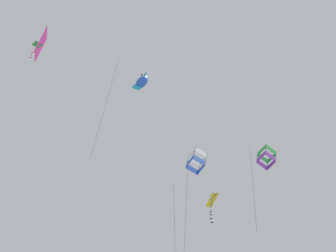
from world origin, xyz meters
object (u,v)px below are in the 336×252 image
object	(u,v)px
kite_delta_low_drifter	(40,44)
kite_box_near_right	(266,157)
kite_diamond_far_centre	(211,202)
kite_fish_upper_right	(142,82)
kite_box_near_left	(196,161)

from	to	relation	value
kite_delta_low_drifter	kite_box_near_right	distance (m)	16.91
kite_box_near_right	kite_diamond_far_centre	bearing A→B (deg)	10.87
kite_delta_low_drifter	kite_box_near_right	world-z (taller)	kite_delta_low_drifter
kite_fish_upper_right	kite_box_near_right	world-z (taller)	kite_fish_upper_right
kite_fish_upper_right	kite_box_near_right	bearing A→B (deg)	-104.65
kite_fish_upper_right	kite_delta_low_drifter	bearing A→B (deg)	101.27
kite_diamond_far_centre	kite_delta_low_drifter	bearing A→B (deg)	79.48
kite_box_near_left	kite_delta_low_drifter	world-z (taller)	kite_delta_low_drifter
kite_diamond_far_centre	kite_box_near_left	bearing A→B (deg)	116.47
kite_box_near_left	kite_delta_low_drifter	size ratio (longest dim) A/B	2.91
kite_diamond_far_centre	kite_delta_low_drifter	xyz separation A→B (m)	(13.49, 2.32, 7.67)
kite_box_near_right	kite_box_near_left	bearing A→B (deg)	47.58
kite_box_near_left	kite_fish_upper_right	size ratio (longest dim) A/B	0.92
kite_diamond_far_centre	kite_box_near_right	size ratio (longest dim) A/B	1.48
kite_diamond_far_centre	kite_box_near_left	world-z (taller)	kite_box_near_left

